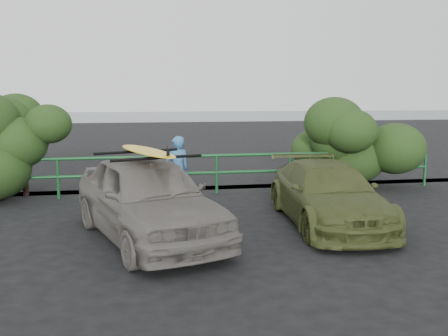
{
  "coord_description": "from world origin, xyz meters",
  "views": [
    {
      "loc": [
        -1.12,
        -7.75,
        2.57
      ],
      "look_at": [
        0.64,
        1.92,
        1.13
      ],
      "focal_mm": 40.0,
      "sensor_mm": 36.0,
      "label": 1
    }
  ],
  "objects_px": {
    "sedan": "(148,198)",
    "olive_vehicle": "(328,194)",
    "guardrail": "(179,175)",
    "man": "(178,170)",
    "surfboard": "(147,151)"
  },
  "relations": [
    {
      "from": "guardrail",
      "to": "olive_vehicle",
      "type": "distance_m",
      "value": 4.39
    },
    {
      "from": "sedan",
      "to": "guardrail",
      "type": "bearing_deg",
      "value": 59.07
    },
    {
      "from": "surfboard",
      "to": "olive_vehicle",
      "type": "bearing_deg",
      "value": -11.03
    },
    {
      "from": "guardrail",
      "to": "sedan",
      "type": "height_order",
      "value": "sedan"
    },
    {
      "from": "sedan",
      "to": "olive_vehicle",
      "type": "bearing_deg",
      "value": -11.03
    },
    {
      "from": "sedan",
      "to": "olive_vehicle",
      "type": "distance_m",
      "value": 3.6
    },
    {
      "from": "sedan",
      "to": "man",
      "type": "height_order",
      "value": "man"
    },
    {
      "from": "guardrail",
      "to": "olive_vehicle",
      "type": "relative_size",
      "value": 3.32
    },
    {
      "from": "sedan",
      "to": "olive_vehicle",
      "type": "relative_size",
      "value": 1.05
    },
    {
      "from": "sedan",
      "to": "man",
      "type": "xyz_separation_m",
      "value": [
        0.78,
        2.87,
        0.06
      ]
    },
    {
      "from": "guardrail",
      "to": "surfboard",
      "type": "xyz_separation_m",
      "value": [
        -0.9,
        -3.92,
        1.07
      ]
    },
    {
      "from": "man",
      "to": "sedan",
      "type": "bearing_deg",
      "value": 56.16
    },
    {
      "from": "sedan",
      "to": "olive_vehicle",
      "type": "height_order",
      "value": "sedan"
    },
    {
      "from": "guardrail",
      "to": "sedan",
      "type": "distance_m",
      "value": 4.03
    },
    {
      "from": "sedan",
      "to": "surfboard",
      "type": "relative_size",
      "value": 1.83
    }
  ]
}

